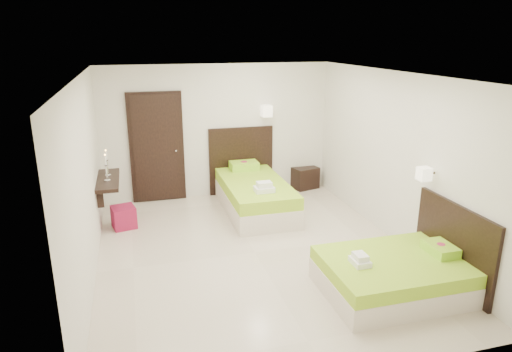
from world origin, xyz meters
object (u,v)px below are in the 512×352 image
object	(u,v)px
ottoman	(124,217)
bed_double	(398,273)
nightstand	(304,177)
bed_single	(254,192)

from	to	relation	value
ottoman	bed_double	bearing A→B (deg)	-42.05
bed_double	ottoman	distance (m)	4.48
ottoman	nightstand	bearing A→B (deg)	17.88
bed_single	ottoman	xyz separation A→B (m)	(-2.33, -0.24, -0.14)
bed_single	nightstand	xyz separation A→B (m)	(1.36, 0.95, -0.10)
nightstand	ottoman	size ratio (longest dim) A/B	1.39
bed_double	bed_single	bearing A→B (deg)	107.07
nightstand	ottoman	distance (m)	3.88
bed_double	nightstand	bearing A→B (deg)	85.08
bed_single	bed_double	bearing A→B (deg)	-72.93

